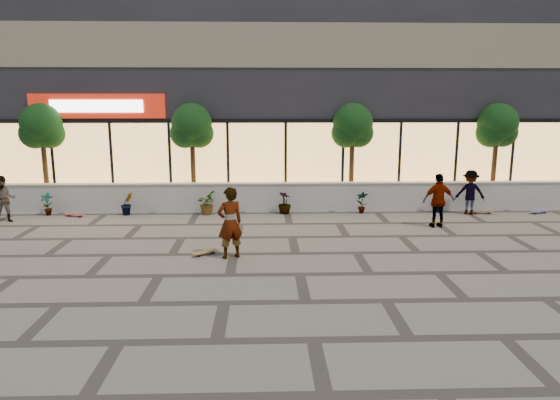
{
  "coord_description": "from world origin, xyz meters",
  "views": [
    {
      "loc": [
        -0.81,
        -11.05,
        3.95
      ],
      "look_at": [
        -0.39,
        2.4,
        1.3
      ],
      "focal_mm": 32.0,
      "sensor_mm": 36.0,
      "label": 1
    }
  ],
  "objects_px": {
    "tree_midwest": "(192,128)",
    "skater_right_far": "(470,192)",
    "tree_east": "(497,128)",
    "skateboard_right_far": "(539,211)",
    "skater_center": "(230,223)",
    "tree_west": "(42,129)",
    "skater_right_near": "(439,201)",
    "skater_left": "(4,199)",
    "skateboard_right_near": "(482,212)",
    "skateboard_left": "(74,215)",
    "skateboard_center": "(205,252)",
    "tree_mideast": "(353,128)"
  },
  "relations": [
    {
      "from": "tree_midwest",
      "to": "skater_right_far",
      "type": "relative_size",
      "value": 2.47
    },
    {
      "from": "tree_east",
      "to": "skateboard_right_far",
      "type": "bearing_deg",
      "value": -54.06
    },
    {
      "from": "tree_east",
      "to": "skater_center",
      "type": "relative_size",
      "value": 2.12
    },
    {
      "from": "tree_west",
      "to": "skater_right_near",
      "type": "xyz_separation_m",
      "value": [
        13.72,
        -3.37,
        -2.12
      ]
    },
    {
      "from": "skater_left",
      "to": "skateboard_right_near",
      "type": "xyz_separation_m",
      "value": [
        16.46,
        0.77,
        -0.71
      ]
    },
    {
      "from": "skateboard_left",
      "to": "tree_west",
      "type": "bearing_deg",
      "value": 151.61
    },
    {
      "from": "tree_east",
      "to": "skater_left",
      "type": "relative_size",
      "value": 2.49
    },
    {
      "from": "skateboard_right_near",
      "to": "skateboard_right_far",
      "type": "xyz_separation_m",
      "value": [
        2.09,
        -0.0,
        -0.01
      ]
    },
    {
      "from": "skater_left",
      "to": "skateboard_left",
      "type": "xyz_separation_m",
      "value": [
        1.98,
        0.77,
        -0.71
      ]
    },
    {
      "from": "tree_midwest",
      "to": "skateboard_right_far",
      "type": "distance_m",
      "value": 13.01
    },
    {
      "from": "skater_left",
      "to": "skater_right_far",
      "type": "distance_m",
      "value": 15.98
    },
    {
      "from": "skater_right_far",
      "to": "skateboard_center",
      "type": "distance_m",
      "value": 10.03
    },
    {
      "from": "skater_left",
      "to": "tree_west",
      "type": "bearing_deg",
      "value": 63.2
    },
    {
      "from": "skater_right_far",
      "to": "skateboard_right_far",
      "type": "distance_m",
      "value": 2.69
    },
    {
      "from": "skater_center",
      "to": "skater_right_near",
      "type": "bearing_deg",
      "value": 179.13
    },
    {
      "from": "tree_east",
      "to": "skateboard_right_far",
      "type": "xyz_separation_m",
      "value": [
        1.09,
        -1.5,
        -2.91
      ]
    },
    {
      "from": "tree_midwest",
      "to": "skateboard_left",
      "type": "height_order",
      "value": "tree_midwest"
    },
    {
      "from": "tree_east",
      "to": "skater_right_near",
      "type": "bearing_deg",
      "value": -134.2
    },
    {
      "from": "tree_west",
      "to": "skater_right_near",
      "type": "bearing_deg",
      "value": -13.81
    },
    {
      "from": "tree_mideast",
      "to": "tree_midwest",
      "type": "bearing_deg",
      "value": 180.0
    },
    {
      "from": "skater_left",
      "to": "skateboard_center",
      "type": "xyz_separation_m",
      "value": [
        7.08,
        -3.84,
        -0.71
      ]
    },
    {
      "from": "skateboard_right_far",
      "to": "tree_mideast",
      "type": "bearing_deg",
      "value": 149.41
    },
    {
      "from": "skateboard_right_near",
      "to": "tree_midwest",
      "type": "bearing_deg",
      "value": 177.8
    },
    {
      "from": "tree_west",
      "to": "skater_center",
      "type": "distance_m",
      "value": 9.91
    },
    {
      "from": "skater_left",
      "to": "skater_right_near",
      "type": "bearing_deg",
      "value": -19.69
    },
    {
      "from": "skater_right_far",
      "to": "tree_midwest",
      "type": "bearing_deg",
      "value": 2.9
    },
    {
      "from": "skater_right_near",
      "to": "skateboard_right_near",
      "type": "height_order",
      "value": "skater_right_near"
    },
    {
      "from": "skateboard_right_near",
      "to": "skater_left",
      "type": "bearing_deg",
      "value": -171.4
    },
    {
      "from": "skater_center",
      "to": "skateboard_right_near",
      "type": "xyz_separation_m",
      "value": [
        8.7,
        4.87,
        -0.85
      ]
    },
    {
      "from": "tree_midwest",
      "to": "skateboard_right_far",
      "type": "bearing_deg",
      "value": -6.8
    },
    {
      "from": "tree_east",
      "to": "skater_left",
      "type": "height_order",
      "value": "tree_east"
    },
    {
      "from": "tree_mideast",
      "to": "skater_left",
      "type": "distance_m",
      "value": 12.37
    },
    {
      "from": "skateboard_right_far",
      "to": "skateboard_left",
      "type": "bearing_deg",
      "value": 162.24
    },
    {
      "from": "tree_mideast",
      "to": "skater_right_near",
      "type": "height_order",
      "value": "tree_mideast"
    },
    {
      "from": "skater_left",
      "to": "skater_right_near",
      "type": "height_order",
      "value": "skater_right_near"
    },
    {
      "from": "skater_left",
      "to": "skateboard_right_far",
      "type": "bearing_deg",
      "value": -12.87
    },
    {
      "from": "skater_right_far",
      "to": "skateboard_right_far",
      "type": "bearing_deg",
      "value": -168.05
    },
    {
      "from": "skateboard_right_near",
      "to": "skateboard_right_far",
      "type": "relative_size",
      "value": 1.08
    },
    {
      "from": "skateboard_right_near",
      "to": "skater_center",
      "type": "bearing_deg",
      "value": -144.82
    },
    {
      "from": "skateboard_center",
      "to": "skateboard_right_far",
      "type": "relative_size",
      "value": 0.92
    },
    {
      "from": "skater_center",
      "to": "tree_mideast",
      "type": "bearing_deg",
      "value": -149.32
    },
    {
      "from": "skater_left",
      "to": "skateboard_right_far",
      "type": "distance_m",
      "value": 18.58
    },
    {
      "from": "tree_west",
      "to": "skateboard_right_far",
      "type": "relative_size",
      "value": 5.27
    },
    {
      "from": "skater_left",
      "to": "skateboard_right_far",
      "type": "xyz_separation_m",
      "value": [
        18.55,
        0.77,
        -0.71
      ]
    },
    {
      "from": "skater_right_far",
      "to": "tree_mideast",
      "type": "bearing_deg",
      "value": -9.26
    },
    {
      "from": "skater_right_near",
      "to": "skateboard_left",
      "type": "distance_m",
      "value": 12.37
    },
    {
      "from": "skater_center",
      "to": "tree_west",
      "type": "bearing_deg",
      "value": -67.05
    },
    {
      "from": "skater_center",
      "to": "skateboard_left",
      "type": "distance_m",
      "value": 7.61
    },
    {
      "from": "tree_west",
      "to": "skater_center",
      "type": "bearing_deg",
      "value": -41.13
    },
    {
      "from": "tree_midwest",
      "to": "skater_right_far",
      "type": "distance_m",
      "value": 10.35
    }
  ]
}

